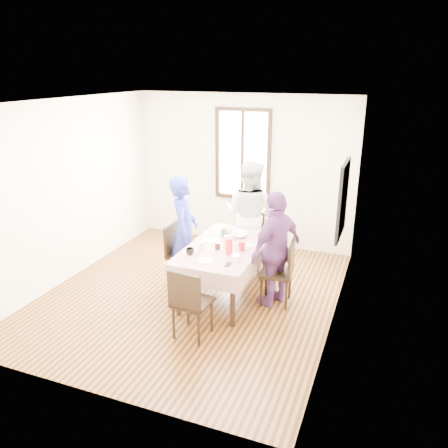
{
  "coord_description": "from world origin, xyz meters",
  "views": [
    {
      "loc": [
        2.52,
        -5.21,
        3.1
      ],
      "look_at": [
        0.46,
        0.11,
        1.1
      ],
      "focal_mm": 35.83,
      "sensor_mm": 36.0,
      "label": 1
    }
  ],
  "objects_px": {
    "chair_left": "(183,255)",
    "chair_right": "(277,273)",
    "person_right": "(276,249)",
    "dining_table": "(225,271)",
    "chair_far": "(249,240)",
    "person_far": "(249,215)",
    "chair_near": "(193,302)",
    "person_left": "(184,231)"
  },
  "relations": [
    {
      "from": "person_left",
      "to": "person_far",
      "type": "relative_size",
      "value": 0.94
    },
    {
      "from": "dining_table",
      "to": "chair_near",
      "type": "relative_size",
      "value": 1.75
    },
    {
      "from": "chair_left",
      "to": "chair_right",
      "type": "relative_size",
      "value": 1.0
    },
    {
      "from": "chair_near",
      "to": "person_right",
      "type": "distance_m",
      "value": 1.39
    },
    {
      "from": "chair_right",
      "to": "chair_near",
      "type": "relative_size",
      "value": 1.0
    },
    {
      "from": "chair_left",
      "to": "chair_far",
      "type": "height_order",
      "value": "same"
    },
    {
      "from": "chair_left",
      "to": "person_right",
      "type": "height_order",
      "value": "person_right"
    },
    {
      "from": "person_left",
      "to": "person_far",
      "type": "height_order",
      "value": "person_far"
    },
    {
      "from": "person_far",
      "to": "person_right",
      "type": "height_order",
      "value": "person_far"
    },
    {
      "from": "dining_table",
      "to": "chair_left",
      "type": "height_order",
      "value": "chair_left"
    },
    {
      "from": "dining_table",
      "to": "person_right",
      "type": "relative_size",
      "value": 0.99
    },
    {
      "from": "person_far",
      "to": "person_right",
      "type": "bearing_deg",
      "value": 133.01
    },
    {
      "from": "dining_table",
      "to": "chair_left",
      "type": "relative_size",
      "value": 1.75
    },
    {
      "from": "chair_right",
      "to": "person_right",
      "type": "relative_size",
      "value": 0.57
    },
    {
      "from": "chair_right",
      "to": "person_left",
      "type": "bearing_deg",
      "value": 81.02
    },
    {
      "from": "chair_right",
      "to": "chair_far",
      "type": "bearing_deg",
      "value": 29.95
    },
    {
      "from": "person_far",
      "to": "person_right",
      "type": "distance_m",
      "value": 1.25
    },
    {
      "from": "chair_right",
      "to": "person_left",
      "type": "distance_m",
      "value": 1.49
    },
    {
      "from": "chair_left",
      "to": "chair_right",
      "type": "xyz_separation_m",
      "value": [
        1.46,
        -0.1,
        0.0
      ]
    },
    {
      "from": "person_far",
      "to": "chair_left",
      "type": "bearing_deg",
      "value": 59.93
    },
    {
      "from": "dining_table",
      "to": "chair_far",
      "type": "distance_m",
      "value": 1.1
    },
    {
      "from": "person_left",
      "to": "person_right",
      "type": "xyz_separation_m",
      "value": [
        1.42,
        -0.1,
        -0.03
      ]
    },
    {
      "from": "chair_left",
      "to": "dining_table",
      "type": "bearing_deg",
      "value": 76.92
    },
    {
      "from": "person_left",
      "to": "chair_right",
      "type": "bearing_deg",
      "value": -110.5
    },
    {
      "from": "chair_right",
      "to": "chair_near",
      "type": "bearing_deg",
      "value": 142.4
    },
    {
      "from": "person_right",
      "to": "chair_right",
      "type": "bearing_deg",
      "value": 114.86
    },
    {
      "from": "dining_table",
      "to": "chair_near",
      "type": "distance_m",
      "value": 1.1
    },
    {
      "from": "chair_near",
      "to": "person_right",
      "type": "height_order",
      "value": "person_right"
    },
    {
      "from": "chair_far",
      "to": "person_left",
      "type": "height_order",
      "value": "person_left"
    },
    {
      "from": "chair_right",
      "to": "chair_far",
      "type": "height_order",
      "value": "same"
    },
    {
      "from": "chair_far",
      "to": "chair_near",
      "type": "height_order",
      "value": "same"
    },
    {
      "from": "person_left",
      "to": "person_right",
      "type": "relative_size",
      "value": 1.04
    },
    {
      "from": "chair_right",
      "to": "chair_left",
      "type": "bearing_deg",
      "value": 81.08
    },
    {
      "from": "chair_right",
      "to": "person_left",
      "type": "xyz_separation_m",
      "value": [
        -1.44,
        0.1,
        0.38
      ]
    },
    {
      "from": "dining_table",
      "to": "chair_right",
      "type": "distance_m",
      "value": 0.74
    },
    {
      "from": "dining_table",
      "to": "person_far",
      "type": "xyz_separation_m",
      "value": [
        0.0,
        1.07,
        0.51
      ]
    },
    {
      "from": "dining_table",
      "to": "chair_far",
      "type": "bearing_deg",
      "value": 90.0
    },
    {
      "from": "person_far",
      "to": "dining_table",
      "type": "bearing_deg",
      "value": 98.24
    },
    {
      "from": "dining_table",
      "to": "person_right",
      "type": "xyz_separation_m",
      "value": [
        0.71,
        0.05,
        0.43
      ]
    },
    {
      "from": "dining_table",
      "to": "chair_right",
      "type": "bearing_deg",
      "value": 3.89
    },
    {
      "from": "chair_left",
      "to": "chair_far",
      "type": "bearing_deg",
      "value": 140.75
    },
    {
      "from": "chair_far",
      "to": "dining_table",
      "type": "bearing_deg",
      "value": 82.44
    }
  ]
}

